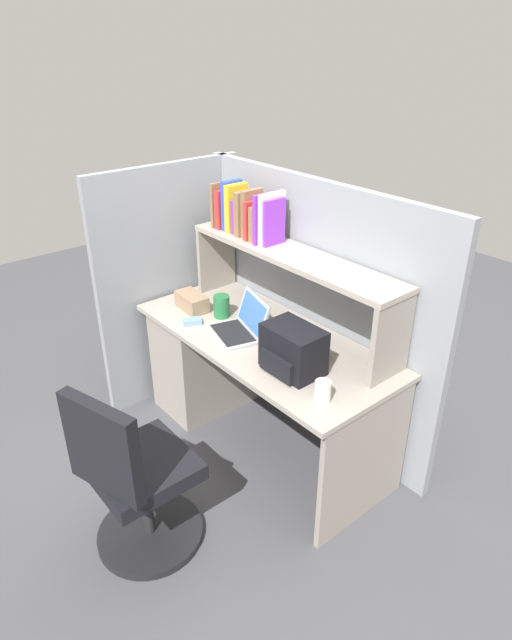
# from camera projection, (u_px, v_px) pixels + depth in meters

# --- Properties ---
(ground_plane) EXTENTS (8.00, 8.00, 0.00)m
(ground_plane) POSITION_uv_depth(u_px,v_px,m) (262.00, 439.00, 3.38)
(ground_plane) COLOR #4C4C51
(desk) EXTENTS (1.60, 0.70, 0.73)m
(desk) POSITION_uv_depth(u_px,v_px,m) (223.00, 358.00, 3.45)
(desk) COLOR #AAA093
(desk) RESTS_ON ground_plane
(cubicle_partition_rear) EXTENTS (1.84, 0.05, 1.55)m
(cubicle_partition_rear) POSITION_uv_depth(u_px,v_px,m) (312.00, 310.00, 3.23)
(cubicle_partition_rear) COLOR gray
(cubicle_partition_rear) RESTS_ON ground_plane
(cubicle_partition_left) EXTENTS (0.05, 1.06, 1.55)m
(cubicle_partition_left) POSITION_uv_depth(u_px,v_px,m) (173.00, 284.00, 3.57)
(cubicle_partition_left) COLOR gray
(cubicle_partition_left) RESTS_ON ground_plane
(overhead_hutch) EXTENTS (1.44, 0.28, 0.45)m
(overhead_hutch) POSITION_uv_depth(u_px,v_px,m) (291.00, 269.00, 2.99)
(overhead_hutch) COLOR gray
(overhead_hutch) RESTS_ON desk
(reference_books_on_shelf) EXTENTS (0.48, 0.19, 0.29)m
(reference_books_on_shelf) POSITION_uv_depth(u_px,v_px,m) (247.00, 213.00, 3.14)
(reference_books_on_shelf) COLOR olive
(reference_books_on_shelf) RESTS_ON overhead_hutch
(laptop) EXTENTS (0.37, 0.34, 0.22)m
(laptop) POSITION_uv_depth(u_px,v_px,m) (241.00, 326.00, 3.04)
(laptop) COLOR #B7BABF
(laptop) RESTS_ON desk
(backpack) EXTENTS (0.30, 0.23, 0.24)m
(backpack) POSITION_uv_depth(u_px,v_px,m) (292.00, 350.00, 2.68)
(backpack) COLOR black
(backpack) RESTS_ON desk
(computer_mouse) EXTENTS (0.10, 0.12, 0.03)m
(computer_mouse) POSITION_uv_depth(u_px,v_px,m) (192.00, 322.00, 3.16)
(computer_mouse) COLOR #7299C6
(computer_mouse) RESTS_ON desk
(paper_cup) EXTENTS (0.08, 0.08, 0.11)m
(paper_cup) POSITION_uv_depth(u_px,v_px,m) (323.00, 392.00, 2.48)
(paper_cup) COLOR white
(paper_cup) RESTS_ON desk
(tissue_box) EXTENTS (0.23, 0.13, 0.10)m
(tissue_box) POSITION_uv_depth(u_px,v_px,m) (192.00, 302.00, 3.31)
(tissue_box) COLOR #9E7F60
(tissue_box) RESTS_ON desk
(snack_canister) EXTENTS (0.10, 0.10, 0.13)m
(snack_canister) POSITION_uv_depth(u_px,v_px,m) (222.00, 306.00, 3.22)
(snack_canister) COLOR #26723F
(snack_canister) RESTS_ON desk
(office_chair) EXTENTS (0.52, 0.54, 0.93)m
(office_chair) POSITION_uv_depth(u_px,v_px,m) (135.00, 484.00, 2.50)
(office_chair) COLOR black
(office_chair) RESTS_ON ground_plane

